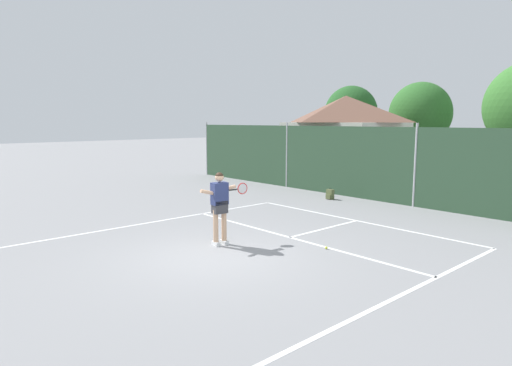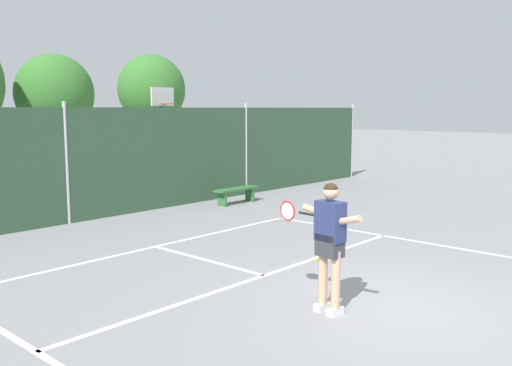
{
  "view_description": "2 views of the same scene",
  "coord_description": "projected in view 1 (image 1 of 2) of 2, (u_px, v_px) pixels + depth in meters",
  "views": [
    {
      "loc": [
        8.02,
        -5.89,
        3.13
      ],
      "look_at": [
        -1.61,
        2.68,
        1.3
      ],
      "focal_mm": 30.89,
      "sensor_mm": 36.0,
      "label": 1
    },
    {
      "loc": [
        -6.99,
        -3.66,
        2.87
      ],
      "look_at": [
        0.47,
        3.09,
        1.52
      ],
      "focal_mm": 38.96,
      "sensor_mm": 36.0,
      "label": 2
    }
  ],
  "objects": [
    {
      "name": "backpack_olive",
      "position": [
        330.0,
        194.0,
        17.62
      ],
      "size": [
        0.28,
        0.24,
        0.46
      ],
      "color": "#566038",
      "rests_on": "ground"
    },
    {
      "name": "ground_plane",
      "position": [
        216.0,
        256.0,
        10.25
      ],
      "size": [
        120.0,
        120.0,
        0.0
      ],
      "primitive_type": "plane",
      "color": "gray"
    },
    {
      "name": "court_markings",
      "position": [
        237.0,
        251.0,
        10.67
      ],
      "size": [
        8.3,
        11.1,
        0.01
      ],
      "color": "white",
      "rests_on": "ground"
    },
    {
      "name": "clubhouse_building",
      "position": [
        345.0,
        136.0,
        24.09
      ],
      "size": [
        5.89,
        5.05,
        4.47
      ],
      "color": "silver",
      "rests_on": "ground"
    },
    {
      "name": "treeline_backdrop",
      "position": [
        511.0,
        110.0,
        22.51
      ],
      "size": [
        24.2,
        4.08,
        6.1
      ],
      "color": "brown",
      "rests_on": "ground"
    },
    {
      "name": "chainlink_fence",
      "position": [
        415.0,
        167.0,
        15.97
      ],
      "size": [
        26.09,
        0.09,
        3.05
      ],
      "color": "#2D4C33",
      "rests_on": "ground"
    },
    {
      "name": "tennis_ball",
      "position": [
        326.0,
        248.0,
        10.8
      ],
      "size": [
        0.07,
        0.07,
        0.07
      ],
      "primitive_type": "sphere",
      "color": "#CCE033",
      "rests_on": "ground"
    },
    {
      "name": "tennis_player",
      "position": [
        220.0,
        202.0,
        11.04
      ],
      "size": [
        0.3,
        1.44,
        1.85
      ],
      "color": "silver",
      "rests_on": "ground"
    }
  ]
}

